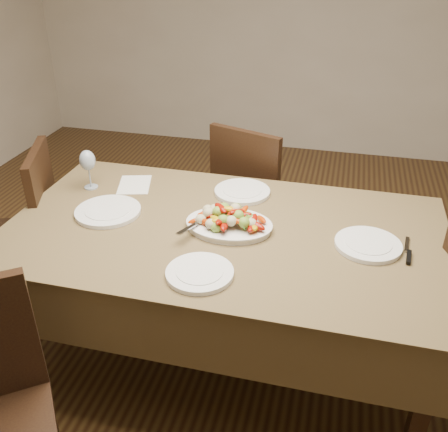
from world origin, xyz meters
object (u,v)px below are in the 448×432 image
plate_right (368,245)px  plate_far (242,192)px  wine_glass (89,168)px  chair_far (260,198)px  chair_left (13,240)px  dining_table (224,300)px  plate_left (108,211)px  serving_platter (229,226)px  plate_near (200,273)px

plate_right → plate_far: size_ratio=0.99×
wine_glass → plate_right: bearing=-9.4°
chair_far → wine_glass: wine_glass is taller
chair_left → wine_glass: size_ratio=4.64×
dining_table → plate_left: (-0.53, 0.01, 0.39)m
serving_platter → plate_right: bearing=-0.2°
dining_table → chair_left: (-1.14, 0.09, 0.10)m
dining_table → serving_platter: serving_platter is taller
dining_table → plate_right: 0.70m
plate_left → plate_right: same height
dining_table → plate_far: plate_far is taller
chair_left → serving_platter: bearing=64.3°
plate_left → chair_left: bearing=172.2°
plate_near → dining_table: bearing=89.0°
plate_near → plate_right: bearing=30.1°
chair_far → plate_left: size_ratio=3.29×
plate_near → wine_glass: size_ratio=1.21×
chair_left → serving_platter: size_ratio=2.70×
serving_platter → wine_glass: bearing=163.9°
chair_far → plate_left: bearing=76.9°
dining_table → plate_left: bearing=179.4°
plate_near → plate_left: bearing=146.8°
chair_left → plate_near: 1.24m
plate_left → chair_far: bearing=57.5°
chair_far → plate_right: size_ratio=3.64×
chair_left → dining_table: bearing=63.8°
chair_left → serving_platter: 1.20m
dining_table → wine_glass: bearing=163.0°
chair_far → plate_right: chair_far is taller
chair_left → plate_far: (1.14, 0.25, 0.29)m
plate_far → dining_table: bearing=-90.8°
plate_left → plate_right: (1.12, -0.00, 0.00)m
chair_far → plate_near: 1.22m
dining_table → chair_far: bearing=89.5°
plate_far → wine_glass: wine_glass is taller
serving_platter → plate_right: size_ratio=1.35×
chair_left → wine_glass: wine_glass is taller
serving_platter → plate_near: serving_platter is taller
plate_far → plate_left: bearing=-148.2°
chair_left → plate_left: size_ratio=3.29×
chair_far → plate_far: chair_far is taller
plate_far → wine_glass: (-0.73, -0.12, 0.09)m
plate_right → wine_glass: wine_glass is taller
plate_left → plate_right: size_ratio=1.11×
serving_platter → wine_glass: (-0.74, 0.21, 0.09)m
chair_far → serving_platter: bearing=110.3°
serving_platter → wine_glass: wine_glass is taller
chair_far → dining_table: bearing=108.9°
dining_table → plate_left: size_ratio=6.37×
plate_right → wine_glass: size_ratio=1.28×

